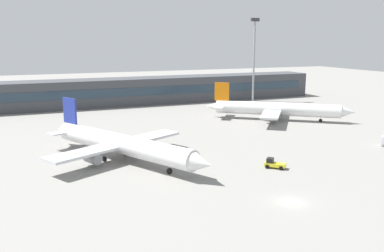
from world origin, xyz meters
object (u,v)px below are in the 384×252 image
at_px(airplane_near, 122,144).
at_px(floodlight_tower_west, 254,54).
at_px(baggage_tug_yellow, 274,164).
at_px(airplane_mid, 278,109).

distance_m(airplane_near, floodlight_tower_west, 86.12).
height_order(airplane_near, baggage_tug_yellow, airplane_near).
bearing_deg(airplane_near, floodlight_tower_west, 43.16).
xyz_separation_m(airplane_near, airplane_mid, (49.19, 23.06, -0.08)).
height_order(airplane_mid, baggage_tug_yellow, airplane_mid).
xyz_separation_m(airplane_mid, baggage_tug_yellow, (-25.78, -37.58, -2.28)).
bearing_deg(baggage_tug_yellow, floodlight_tower_west, 62.02).
bearing_deg(airplane_mid, airplane_near, -154.88).
distance_m(airplane_near, baggage_tug_yellow, 27.65).
relative_size(airplane_near, airplane_mid, 1.13).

